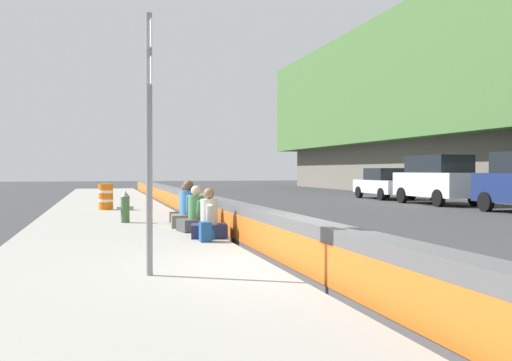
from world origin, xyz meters
TOP-DOWN VIEW (x-y plane):
  - ground_plane at (0.00, 0.00)m, footprint 160.00×160.00m
  - sidewalk_strip at (0.00, 2.65)m, footprint 80.00×4.40m
  - jersey_barrier at (0.00, 0.00)m, footprint 76.00×0.45m
  - route_sign_post at (-0.22, 2.35)m, footprint 0.44×0.09m
  - fire_hydrant at (8.28, 2.34)m, footprint 0.26×0.46m
  - seated_person_foreground at (4.09, 0.75)m, footprint 0.76×0.85m
  - seated_person_middle at (5.47, 0.81)m, footprint 0.79×0.88m
  - seated_person_rear at (6.55, 0.84)m, footprint 0.80×0.92m
  - seated_person_far at (7.71, 0.74)m, footprint 0.72×0.83m
  - backpack at (3.39, 0.94)m, footprint 0.32×0.28m
  - construction_barrel at (13.98, 2.81)m, footprint 0.54×0.54m
  - parked_car_fourth at (15.86, -12.11)m, footprint 4.83×2.13m
  - parked_car_midline at (21.30, -12.21)m, footprint 4.52×1.99m

SIDE VIEW (x-z plane):
  - ground_plane at x=0.00m, z-range 0.00..0.00m
  - sidewalk_strip at x=0.00m, z-range 0.00..0.14m
  - backpack at x=3.39m, z-range 0.13..0.53m
  - jersey_barrier at x=0.00m, z-range 0.00..0.85m
  - seated_person_foreground at x=4.09m, z-range -0.06..1.01m
  - seated_person_middle at x=5.47m, z-range -0.06..1.02m
  - seated_person_far at x=7.71m, z-range -0.06..1.02m
  - seated_person_rear at x=6.55m, z-range -0.08..1.12m
  - fire_hydrant at x=8.28m, z-range 0.15..1.03m
  - construction_barrel at x=13.98m, z-range 0.14..1.09m
  - parked_car_midline at x=21.30m, z-range 0.01..1.72m
  - parked_car_fourth at x=15.86m, z-range 0.04..2.32m
  - route_sign_post at x=-0.22m, z-range 0.41..4.01m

